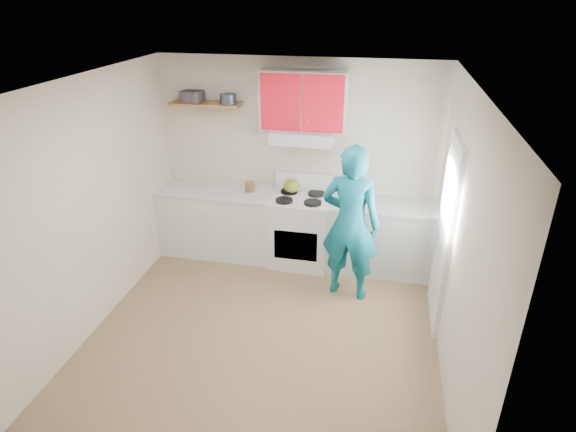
% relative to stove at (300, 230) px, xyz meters
% --- Properties ---
extents(floor, '(3.80, 3.80, 0.00)m').
position_rel_stove_xyz_m(floor, '(-0.10, -1.57, -0.46)').
color(floor, brown).
rests_on(floor, ground).
extents(ceiling, '(3.60, 3.80, 0.04)m').
position_rel_stove_xyz_m(ceiling, '(-0.10, -1.57, 2.14)').
color(ceiling, white).
rests_on(ceiling, floor).
extents(back_wall, '(3.60, 0.04, 2.60)m').
position_rel_stove_xyz_m(back_wall, '(-0.10, 0.32, 0.84)').
color(back_wall, beige).
rests_on(back_wall, floor).
extents(front_wall, '(3.60, 0.04, 2.60)m').
position_rel_stove_xyz_m(front_wall, '(-0.10, -3.47, 0.84)').
color(front_wall, beige).
rests_on(front_wall, floor).
extents(left_wall, '(0.04, 3.80, 2.60)m').
position_rel_stove_xyz_m(left_wall, '(-1.90, -1.57, 0.84)').
color(left_wall, beige).
rests_on(left_wall, floor).
extents(right_wall, '(0.04, 3.80, 2.60)m').
position_rel_stove_xyz_m(right_wall, '(1.70, -1.57, 0.84)').
color(right_wall, beige).
rests_on(right_wall, floor).
extents(door, '(0.05, 0.85, 2.05)m').
position_rel_stove_xyz_m(door, '(1.68, -0.88, 0.56)').
color(door, white).
rests_on(door, floor).
extents(door_glass, '(0.01, 0.55, 0.95)m').
position_rel_stove_xyz_m(door_glass, '(1.65, -0.88, 0.99)').
color(door_glass, white).
rests_on(door_glass, door).
extents(counter_left, '(1.52, 0.60, 0.90)m').
position_rel_stove_xyz_m(counter_left, '(-1.14, 0.02, -0.01)').
color(counter_left, silver).
rests_on(counter_left, floor).
extents(counter_right, '(1.32, 0.60, 0.90)m').
position_rel_stove_xyz_m(counter_right, '(1.04, 0.02, -0.01)').
color(counter_right, silver).
rests_on(counter_right, floor).
extents(stove, '(0.76, 0.65, 0.92)m').
position_rel_stove_xyz_m(stove, '(0.00, 0.00, 0.00)').
color(stove, white).
rests_on(stove, floor).
extents(range_hood, '(0.76, 0.44, 0.15)m').
position_rel_stove_xyz_m(range_hood, '(0.00, 0.10, 1.24)').
color(range_hood, silver).
rests_on(range_hood, back_wall).
extents(upper_cabinets, '(1.02, 0.33, 0.70)m').
position_rel_stove_xyz_m(upper_cabinets, '(0.00, 0.16, 1.66)').
color(upper_cabinets, red).
rests_on(upper_cabinets, back_wall).
extents(shelf, '(0.90, 0.30, 0.04)m').
position_rel_stove_xyz_m(shelf, '(-1.25, 0.18, 1.56)').
color(shelf, brown).
rests_on(shelf, back_wall).
extents(books, '(0.28, 0.21, 0.14)m').
position_rel_stove_xyz_m(books, '(-1.42, 0.18, 1.65)').
color(books, '#3E373E').
rests_on(books, shelf).
extents(tin, '(0.24, 0.24, 0.12)m').
position_rel_stove_xyz_m(tin, '(-0.94, 0.15, 1.64)').
color(tin, '#333D4C').
rests_on(tin, shelf).
extents(kettle, '(0.22, 0.22, 0.18)m').
position_rel_stove_xyz_m(kettle, '(-0.15, 0.15, 0.55)').
color(kettle, olive).
rests_on(kettle, stove).
extents(crock, '(0.15, 0.15, 0.15)m').
position_rel_stove_xyz_m(crock, '(-0.69, 0.07, 0.52)').
color(crock, brown).
rests_on(crock, counter_left).
extents(cutting_board, '(0.27, 0.20, 0.02)m').
position_rel_stove_xyz_m(cutting_board, '(0.65, -0.08, 0.45)').
color(cutting_board, olive).
rests_on(cutting_board, counter_right).
extents(silicone_mat, '(0.33, 0.29, 0.01)m').
position_rel_stove_xyz_m(silicone_mat, '(1.25, -0.06, 0.44)').
color(silicone_mat, red).
rests_on(silicone_mat, counter_right).
extents(person, '(0.74, 0.55, 1.85)m').
position_rel_stove_xyz_m(person, '(0.69, -0.62, 0.47)').
color(person, '#0E6C82').
rests_on(person, floor).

